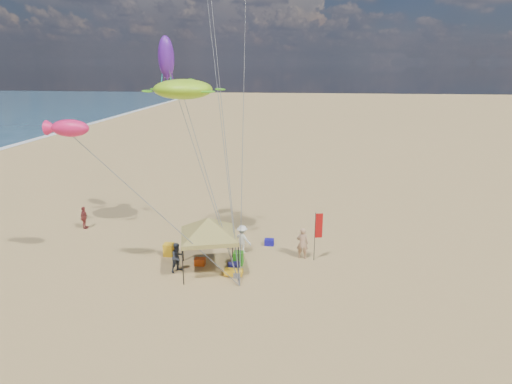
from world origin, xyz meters
TOP-DOWN VIEW (x-y plane):
  - ground at (0.00, 0.00)m, footprint 280.00×280.00m
  - canopy_tent at (-2.29, 2.05)m, footprint 5.19×5.19m
  - feather_flag at (3.20, 3.88)m, footprint 0.41×0.12m
  - cooler_red at (-2.93, 2.57)m, footprint 0.54×0.38m
  - cooler_blue at (0.48, 5.61)m, footprint 0.54×0.38m
  - bag_navy at (-1.10, 2.43)m, footprint 0.69×0.54m
  - bag_orange at (-4.09, 5.01)m, footprint 0.54×0.69m
  - chair_green at (-0.93, 2.90)m, footprint 0.50×0.50m
  - chair_yellow at (-4.93, 3.56)m, footprint 0.50×0.50m
  - crate_grey at (-0.77, 1.43)m, footprint 0.34×0.30m
  - beach_cart at (-0.97, 1.56)m, footprint 0.90×0.50m
  - person_near_a at (2.41, 4.06)m, footprint 0.65×0.43m
  - person_near_b at (-3.87, 1.75)m, footprint 0.92×0.95m
  - person_near_c at (-0.93, 4.39)m, footprint 1.20×0.97m
  - person_far_a at (-11.56, 6.98)m, footprint 0.43×0.89m
  - turtle_kite at (-4.29, 5.66)m, footprint 3.38×2.77m
  - fish_kite at (-8.36, 0.94)m, footprint 1.91×1.16m
  - squid_kite at (-5.60, 7.16)m, footprint 1.06×1.06m

SIDE VIEW (x-z plane):
  - ground at x=0.00m, z-range 0.00..0.00m
  - crate_grey at x=-0.77m, z-range 0.00..0.28m
  - bag_navy at x=-1.10m, z-range 0.00..0.36m
  - bag_orange at x=-4.09m, z-range 0.00..0.36m
  - cooler_red at x=-2.93m, z-range 0.00..0.38m
  - cooler_blue at x=0.48m, z-range 0.00..0.38m
  - beach_cart at x=-0.97m, z-range 0.08..0.32m
  - chair_green at x=-0.93m, z-range 0.00..0.70m
  - chair_yellow at x=-4.93m, z-range 0.00..0.70m
  - person_far_a at x=-11.56m, z-range 0.00..1.47m
  - person_near_b at x=-3.87m, z-range 0.00..1.55m
  - person_near_c at x=-0.93m, z-range 0.00..1.63m
  - person_near_a at x=2.41m, z-range 0.00..1.74m
  - feather_flag at x=3.20m, z-range 0.47..3.19m
  - canopy_tent at x=-2.29m, z-range 1.11..4.43m
  - fish_kite at x=-8.36m, z-range 6.99..7.79m
  - turtle_kite at x=-4.29m, z-range 8.35..9.43m
  - squid_kite at x=-5.60m, z-range 9.38..11.74m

